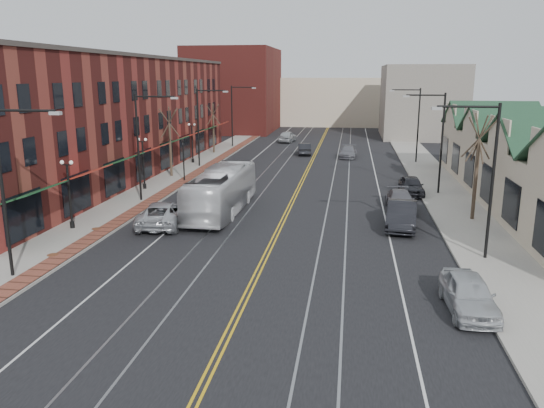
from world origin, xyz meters
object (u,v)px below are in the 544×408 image
(parked_suv, at_px, (163,214))
(parked_car_a, at_px, (469,294))
(parked_car_b, at_px, (402,215))
(transit_bus, at_px, (222,191))
(parked_car_d, at_px, (411,186))
(parked_car_c, at_px, (400,200))

(parked_suv, xyz_separation_m, parked_car_a, (16.80, -10.50, -0.02))
(parked_suv, xyz_separation_m, parked_car_b, (15.16, 1.64, 0.06))
(transit_bus, height_order, parked_suv, transit_bus)
(parked_car_d, bearing_deg, parked_car_b, -101.82)
(parked_suv, bearing_deg, parked_car_c, -164.36)
(parked_car_c, distance_m, parked_car_d, 5.42)
(parked_car_a, bearing_deg, parked_car_b, 95.20)
(parked_car_b, bearing_deg, parked_car_c, 92.51)
(parked_suv, distance_m, parked_car_b, 15.25)
(parked_car_b, relative_size, parked_car_d, 1.18)
(parked_car_c, bearing_deg, parked_car_a, -86.91)
(parked_car_a, relative_size, parked_car_d, 1.03)
(parked_car_a, distance_m, parked_car_d, 22.27)
(transit_bus, xyz_separation_m, parked_car_b, (12.18, -2.06, -0.72))
(parked_car_c, bearing_deg, parked_car_b, -95.20)
(parked_suv, bearing_deg, parked_car_d, -152.14)
(parked_car_a, distance_m, parked_car_b, 12.25)
(parked_car_a, xyz_separation_m, parked_car_c, (-1.31, 17.01, -0.09))
(parked_suv, bearing_deg, transit_bus, -136.04)
(parked_car_b, bearing_deg, parked_car_d, 87.21)
(transit_bus, distance_m, parked_car_d, 16.02)
(parked_car_a, bearing_deg, parked_car_c, 91.91)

